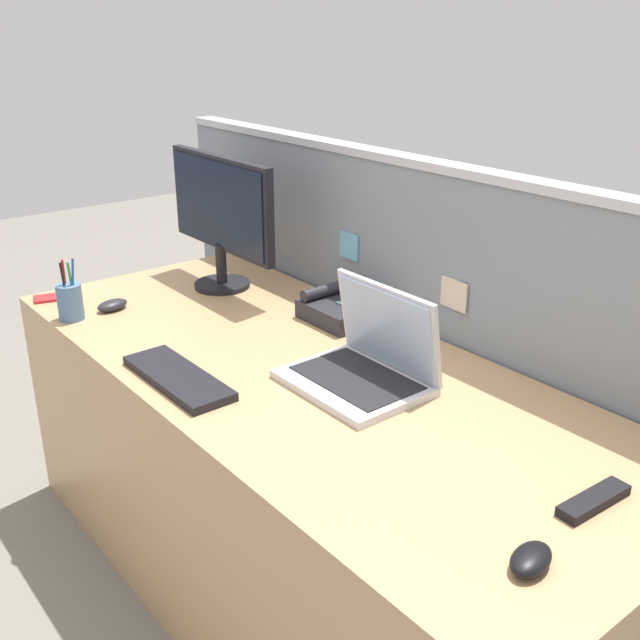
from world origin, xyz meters
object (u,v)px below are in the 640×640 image
(keyboard_main, at_px, (178,378))
(computer_mouse_right_hand, at_px, (531,559))
(desktop_monitor, at_px, (221,211))
(pen_cup, at_px, (70,301))
(desk_phone, at_px, (338,310))
(laptop, at_px, (367,360))
(computer_mouse_left_hand, at_px, (112,305))
(tv_remote, at_px, (594,500))
(cell_phone_red_case, at_px, (55,297))

(keyboard_main, distance_m, computer_mouse_right_hand, 0.97)
(desktop_monitor, relative_size, pen_cup, 2.92)
(desktop_monitor, relative_size, computer_mouse_right_hand, 5.52)
(computer_mouse_right_hand, bearing_deg, keyboard_main, 174.75)
(desk_phone, relative_size, pen_cup, 1.11)
(laptop, xyz_separation_m, desk_phone, (-0.36, 0.21, -0.03))
(computer_mouse_left_hand, height_order, pen_cup, pen_cup)
(keyboard_main, relative_size, computer_mouse_right_hand, 3.60)
(keyboard_main, xyz_separation_m, tv_remote, (0.93, 0.36, -0.00))
(desk_phone, relative_size, computer_mouse_left_hand, 2.10)
(cell_phone_red_case, xyz_separation_m, tv_remote, (1.71, 0.38, 0.01))
(pen_cup, bearing_deg, keyboard_main, 4.62)
(desktop_monitor, height_order, tv_remote, desktop_monitor)
(computer_mouse_right_hand, height_order, computer_mouse_left_hand, same)
(cell_phone_red_case, bearing_deg, tv_remote, 28.86)
(desk_phone, xyz_separation_m, cell_phone_red_case, (-0.71, -0.59, -0.03))
(laptop, height_order, computer_mouse_left_hand, laptop)
(tv_remote, bearing_deg, desk_phone, 170.70)
(desktop_monitor, xyz_separation_m, computer_mouse_right_hand, (1.50, -0.34, -0.24))
(keyboard_main, xyz_separation_m, computer_mouse_left_hand, (-0.56, 0.08, 0.01))
(computer_mouse_left_hand, distance_m, tv_remote, 1.52)
(laptop, distance_m, pen_cup, 0.95)
(computer_mouse_left_hand, relative_size, tv_remote, 0.59)
(computer_mouse_right_hand, xyz_separation_m, computer_mouse_left_hand, (-1.53, -0.04, 0.00))
(laptop, height_order, cell_phone_red_case, laptop)
(computer_mouse_right_hand, bearing_deg, cell_phone_red_case, 172.16)
(computer_mouse_right_hand, bearing_deg, desktop_monitor, 154.51)
(desktop_monitor, xyz_separation_m, pen_cup, (-0.03, -0.51, -0.20))
(laptop, distance_m, keyboard_main, 0.47)
(desk_phone, height_order, cell_phone_red_case, desk_phone)
(computer_mouse_left_hand, distance_m, cell_phone_red_case, 0.23)
(laptop, relative_size, computer_mouse_right_hand, 3.39)
(cell_phone_red_case, bearing_deg, computer_mouse_right_hand, 21.18)
(computer_mouse_right_hand, height_order, tv_remote, computer_mouse_right_hand)
(pen_cup, height_order, cell_phone_red_case, pen_cup)
(desktop_monitor, relative_size, computer_mouse_left_hand, 5.52)
(desktop_monitor, xyz_separation_m, tv_remote, (1.47, -0.11, -0.25))
(computer_mouse_left_hand, height_order, cell_phone_red_case, computer_mouse_left_hand)
(pen_cup, relative_size, cell_phone_red_case, 1.44)
(computer_mouse_left_hand, xyz_separation_m, pen_cup, (-0.01, -0.13, 0.04))
(laptop, relative_size, keyboard_main, 0.94)
(pen_cup, relative_size, tv_remote, 1.11)
(desktop_monitor, height_order, pen_cup, desktop_monitor)
(desktop_monitor, height_order, desk_phone, desktop_monitor)
(desktop_monitor, xyz_separation_m, computer_mouse_left_hand, (-0.03, -0.39, -0.24))
(laptop, height_order, computer_mouse_right_hand, laptop)
(tv_remote, bearing_deg, laptop, -177.99)
(desktop_monitor, distance_m, desk_phone, 0.53)
(desk_phone, distance_m, pen_cup, 0.80)
(desktop_monitor, bearing_deg, keyboard_main, -41.08)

